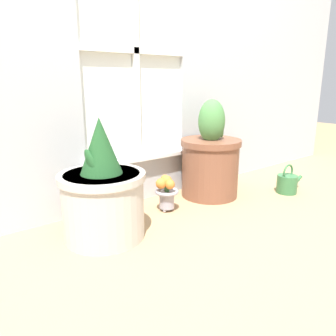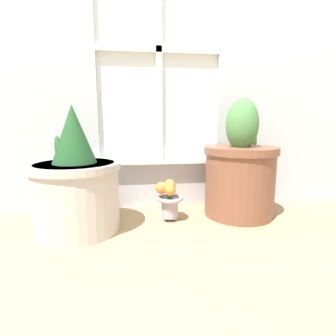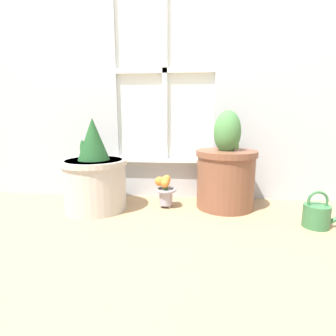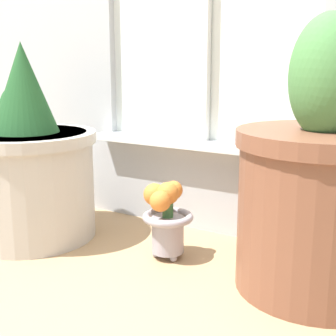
{
  "view_description": "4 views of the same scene",
  "coord_description": "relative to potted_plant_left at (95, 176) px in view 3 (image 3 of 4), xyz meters",
  "views": [
    {
      "loc": [
        -1.11,
        -1.06,
        0.76
      ],
      "look_at": [
        0.04,
        0.4,
        0.26
      ],
      "focal_mm": 35.0,
      "sensor_mm": 36.0,
      "label": 1
    },
    {
      "loc": [
        -0.15,
        -0.93,
        0.52
      ],
      "look_at": [
        0.02,
        0.37,
        0.29
      ],
      "focal_mm": 28.0,
      "sensor_mm": 36.0,
      "label": 2
    },
    {
      "loc": [
        0.19,
        -1.3,
        0.59
      ],
      "look_at": [
        0.04,
        0.42,
        0.27
      ],
      "focal_mm": 28.0,
      "sensor_mm": 36.0,
      "label": 3
    },
    {
      "loc": [
        0.68,
        -0.65,
        0.54
      ],
      "look_at": [
        0.04,
        0.38,
        0.26
      ],
      "focal_mm": 50.0,
      "sensor_mm": 36.0,
      "label": 4
    }
  ],
  "objects": [
    {
      "name": "potted_plant_right",
      "position": [
        0.86,
        0.11,
        0.02
      ],
      "size": [
        0.4,
        0.4,
        0.65
      ],
      "color": "brown",
      "rests_on": "ground_plane"
    },
    {
      "name": "wall_with_window",
      "position": [
        0.43,
        0.35,
        1.04
      ],
      "size": [
        4.4,
        0.1,
        2.5
      ],
      "color": "#B2B7BC",
      "rests_on": "ground_plane"
    },
    {
      "name": "ground_plane",
      "position": [
        0.43,
        -0.32,
        -0.23
      ],
      "size": [
        10.0,
        10.0,
        0.0
      ],
      "primitive_type": "plane",
      "color": "tan"
    },
    {
      "name": "flower_vase",
      "position": [
        0.45,
        0.08,
        -0.1
      ],
      "size": [
        0.15,
        0.14,
        0.22
      ],
      "color": "#99939E",
      "rests_on": "ground_plane"
    },
    {
      "name": "watering_can",
      "position": [
        1.32,
        -0.18,
        -0.16
      ],
      "size": [
        0.25,
        0.14,
        0.21
      ],
      "color": "#336B3D",
      "rests_on": "ground_plane"
    },
    {
      "name": "potted_plant_left",
      "position": [
        0.0,
        0.0,
        0.0
      ],
      "size": [
        0.42,
        0.42,
        0.6
      ],
      "color": "#B7B2A8",
      "rests_on": "ground_plane"
    }
  ]
}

